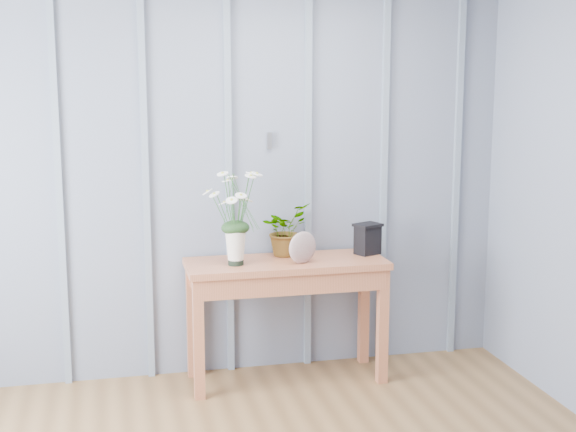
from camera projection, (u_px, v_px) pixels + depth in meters
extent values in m
cube|color=gray|center=(187.00, 175.00, 4.83)|extent=(4.00, 0.01, 2.50)
cube|color=#BABBBF|center=(270.00, 141.00, 4.90)|extent=(0.03, 0.01, 0.10)
cube|color=gray|center=(58.00, 179.00, 4.66)|extent=(0.04, 0.03, 2.50)
cube|color=gray|center=(146.00, 177.00, 4.77)|extent=(0.04, 0.03, 2.50)
cube|color=gray|center=(229.00, 174.00, 4.88)|extent=(0.04, 0.03, 2.50)
cube|color=gray|center=(308.00, 172.00, 4.99)|extent=(0.04, 0.03, 2.50)
cube|color=gray|center=(384.00, 170.00, 5.10)|extent=(0.04, 0.03, 2.50)
cube|color=gray|center=(457.00, 168.00, 5.21)|extent=(0.04, 0.03, 2.50)
cube|color=#AB5D3C|center=(286.00, 264.00, 4.81)|extent=(1.20, 0.45, 0.04)
cube|color=#AB5D3C|center=(286.00, 277.00, 4.82)|extent=(1.13, 0.42, 0.12)
cube|color=#AB5D3C|center=(199.00, 340.00, 4.58)|extent=(0.06, 0.06, 0.71)
cube|color=#AB5D3C|center=(382.00, 326.00, 4.83)|extent=(0.06, 0.06, 0.71)
cube|color=#AB5D3C|center=(192.00, 321.00, 4.93)|extent=(0.06, 0.06, 0.71)
cube|color=#AB5D3C|center=(364.00, 309.00, 5.17)|extent=(0.06, 0.06, 0.71)
cylinder|color=black|center=(236.00, 260.00, 4.69)|extent=(0.09, 0.09, 0.06)
cone|color=white|center=(236.00, 246.00, 4.68)|extent=(0.15, 0.15, 0.21)
ellipsoid|color=#183517|center=(235.00, 228.00, 4.66)|extent=(0.17, 0.14, 0.09)
imported|color=#183517|center=(285.00, 230.00, 4.92)|extent=(0.38, 0.38, 0.32)
ellipsoid|color=#7C4853|center=(303.00, 247.00, 4.71)|extent=(0.20, 0.12, 0.19)
cube|color=black|center=(368.00, 240.00, 4.96)|extent=(0.17, 0.15, 0.18)
cube|color=black|center=(368.00, 225.00, 4.94)|extent=(0.19, 0.18, 0.02)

